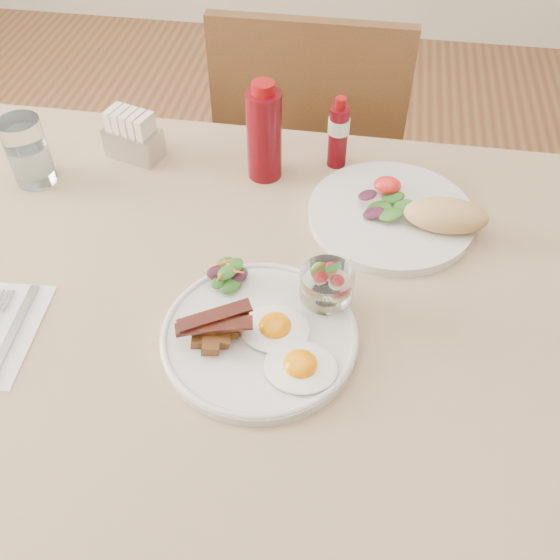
{
  "coord_description": "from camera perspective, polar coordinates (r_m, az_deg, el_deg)",
  "views": [
    {
      "loc": [
        0.13,
        -0.63,
        1.46
      ],
      "look_at": [
        0.03,
        -0.04,
        0.82
      ],
      "focal_mm": 40.0,
      "sensor_mm": 36.0,
      "label": 1
    }
  ],
  "objects": [
    {
      "name": "sugar_caddy",
      "position": [
        1.23,
        -13.3,
        12.58
      ],
      "size": [
        0.12,
        0.08,
        0.09
      ],
      "rotation": [
        0.0,
        0.0,
        -0.29
      ],
      "color": "silver",
      "rests_on": "table"
    },
    {
      "name": "bacon_potato_pile",
      "position": [
        0.86,
        -5.98,
        -4.52
      ],
      "size": [
        0.11,
        0.08,
        0.04
      ],
      "rotation": [
        0.0,
        0.0,
        -0.11
      ],
      "color": "brown",
      "rests_on": "main_plate"
    },
    {
      "name": "ketchup_bottle",
      "position": [
        1.12,
        -1.46,
        13.21
      ],
      "size": [
        0.08,
        0.08,
        0.19
      ],
      "rotation": [
        0.0,
        0.0,
        -0.35
      ],
      "color": "#55040C",
      "rests_on": "table"
    },
    {
      "name": "side_salad",
      "position": [
        0.93,
        -4.75,
        0.47
      ],
      "size": [
        0.07,
        0.06,
        0.04
      ],
      "rotation": [
        0.0,
        0.0,
        0.17
      ],
      "color": "#1B4A13",
      "rests_on": "main_plate"
    },
    {
      "name": "chair_far",
      "position": [
        1.6,
        2.84,
        10.99
      ],
      "size": [
        0.42,
        0.42,
        0.93
      ],
      "color": "brown",
      "rests_on": "ground"
    },
    {
      "name": "fruit_cup",
      "position": [
        0.88,
        4.29,
        -0.44
      ],
      "size": [
        0.08,
        0.08,
        0.08
      ],
      "rotation": [
        0.0,
        0.0,
        0.2
      ],
      "color": "white",
      "rests_on": "main_plate"
    },
    {
      "name": "water_glass",
      "position": [
        1.21,
        -21.97,
        10.56
      ],
      "size": [
        0.07,
        0.07,
        0.12
      ],
      "color": "white",
      "rests_on": "table"
    },
    {
      "name": "fried_eggs",
      "position": [
        0.86,
        0.68,
        -6.05
      ],
      "size": [
        0.17,
        0.17,
        0.03
      ],
      "rotation": [
        0.0,
        0.0,
        -0.29
      ],
      "color": "white",
      "rests_on": "main_plate"
    },
    {
      "name": "hot_sauce_bottle",
      "position": [
        1.16,
        5.35,
        13.21
      ],
      "size": [
        0.05,
        0.05,
        0.14
      ],
      "rotation": [
        0.0,
        0.0,
        0.38
      ],
      "color": "#55040C",
      "rests_on": "table"
    },
    {
      "name": "main_plate",
      "position": [
        0.89,
        -1.9,
        -5.21
      ],
      "size": [
        0.28,
        0.28,
        0.02
      ],
      "primitive_type": "cylinder",
      "color": "silver",
      "rests_on": "table"
    },
    {
      "name": "second_plate",
      "position": [
        1.08,
        11.27,
        5.98
      ],
      "size": [
        0.3,
        0.28,
        0.07
      ],
      "rotation": [
        0.0,
        0.0,
        0.14
      ],
      "color": "silver",
      "rests_on": "table"
    },
    {
      "name": "table",
      "position": [
        1.02,
        -1.56,
        -4.29
      ],
      "size": [
        1.33,
        0.88,
        0.75
      ],
      "color": "brown",
      "rests_on": "ground"
    },
    {
      "name": "napkin_cutlery",
      "position": [
        0.98,
        -24.22,
        -4.44
      ],
      "size": [
        0.12,
        0.2,
        0.01
      ],
      "rotation": [
        0.0,
        0.0,
        0.07
      ],
      "color": "white",
      "rests_on": "table"
    }
  ]
}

